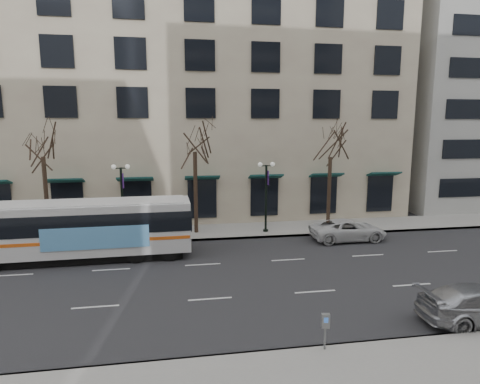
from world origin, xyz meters
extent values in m
plane|color=black|center=(0.00, 0.00, 0.00)|extent=(160.00, 160.00, 0.00)
cube|color=gray|center=(5.00, 9.00, 0.07)|extent=(80.00, 4.00, 0.15)
cube|color=tan|center=(-2.00, 21.00, 12.00)|extent=(40.00, 20.00, 24.00)
cylinder|color=black|center=(-10.00, 8.80, 2.87)|extent=(0.28, 0.28, 5.74)
cylinder|color=black|center=(0.00, 8.80, 2.97)|extent=(0.28, 0.28, 5.95)
cylinder|color=black|center=(10.00, 8.80, 2.73)|extent=(0.28, 0.28, 5.46)
cylinder|color=black|center=(-5.00, 8.20, 2.50)|extent=(0.16, 0.16, 5.00)
cylinder|color=black|center=(-5.00, 8.20, 0.15)|extent=(0.36, 0.36, 0.30)
cube|color=black|center=(-5.00, 8.20, 4.95)|extent=(0.90, 0.06, 0.06)
sphere|color=silver|center=(-5.45, 8.20, 5.05)|extent=(0.32, 0.32, 0.32)
sphere|color=silver|center=(-4.55, 8.20, 5.05)|extent=(0.32, 0.32, 0.32)
cube|color=#481F77|center=(-4.88, 8.20, 4.10)|extent=(0.04, 0.45, 1.00)
cylinder|color=black|center=(5.00, 8.20, 2.50)|extent=(0.16, 0.16, 5.00)
cylinder|color=black|center=(5.00, 8.20, 0.15)|extent=(0.36, 0.36, 0.30)
cube|color=black|center=(5.00, 8.20, 4.95)|extent=(0.90, 0.06, 0.06)
sphere|color=silver|center=(4.55, 8.20, 5.05)|extent=(0.32, 0.32, 0.32)
sphere|color=silver|center=(5.45, 8.20, 5.05)|extent=(0.32, 0.32, 0.32)
cube|color=#481F77|center=(5.12, 8.20, 4.10)|extent=(0.04, 0.45, 1.00)
cube|color=silver|center=(-6.93, 4.38, 1.92)|extent=(12.69, 3.02, 2.89)
cube|color=black|center=(-6.93, 4.38, 0.29)|extent=(11.67, 2.67, 0.47)
cube|color=black|center=(-6.62, 4.39, 2.37)|extent=(12.18, 3.05, 1.16)
cube|color=#E15A15|center=(-6.93, 4.38, 1.42)|extent=(12.56, 3.05, 0.19)
cube|color=#599ED8|center=(-5.85, 3.01, 1.63)|extent=(5.79, 0.19, 1.26)
cube|color=silver|center=(-6.93, 4.38, 3.40)|extent=(12.05, 2.73, 0.08)
cylinder|color=black|center=(-11.38, 5.49, 0.53)|extent=(1.06, 0.32, 1.05)
cylinder|color=black|center=(-3.75, 3.24, 0.53)|extent=(1.06, 0.32, 1.05)
cylinder|color=black|center=(-3.81, 5.66, 0.53)|extent=(1.06, 0.32, 1.05)
cylinder|color=black|center=(-1.86, 3.28, 0.53)|extent=(1.06, 0.32, 1.05)
cylinder|color=black|center=(-1.91, 5.70, 0.53)|extent=(1.06, 0.32, 1.05)
imported|color=silver|center=(10.19, 5.63, 0.72)|extent=(5.16, 2.39, 1.43)
cylinder|color=gray|center=(3.54, -7.30, 0.60)|extent=(0.08, 0.08, 0.90)
cube|color=gray|center=(3.54, -7.30, 1.20)|extent=(0.31, 0.23, 0.50)
cube|color=blue|center=(3.55, -7.39, 1.26)|extent=(0.14, 0.05, 0.18)
camera|label=1|loc=(-1.43, -19.45, 7.82)|focal=30.00mm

